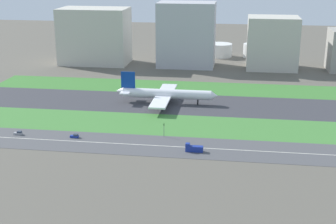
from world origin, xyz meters
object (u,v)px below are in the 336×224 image
object	(u,v)px
terminal_building	(95,36)
airliner	(164,94)
car_2	(18,133)
fuel_tank_west	(220,50)
traffic_light	(164,129)
office_tower	(272,43)
truck_0	(194,148)
fuel_tank_centre	(252,51)
hangar_building	(186,35)
car_0	(75,136)

from	to	relation	value
terminal_building	airliner	bearing A→B (deg)	-55.47
car_2	fuel_tank_west	size ratio (longest dim) A/B	0.20
traffic_light	fuel_tank_west	world-z (taller)	fuel_tank_west
office_tower	truck_0	bearing A→B (deg)	-103.75
fuel_tank_centre	office_tower	bearing A→B (deg)	-71.97
truck_0	traffic_light	size ratio (longest dim) A/B	1.17
airliner	hangar_building	world-z (taller)	hangar_building
airliner	car_0	size ratio (longest dim) A/B	14.77
hangar_building	fuel_tank_centre	distance (m)	75.27
truck_0	hangar_building	world-z (taller)	hangar_building
car_2	hangar_building	distance (m)	196.20
office_tower	fuel_tank_west	xyz separation A→B (m)	(-44.27, 45.00, -15.29)
hangar_building	fuel_tank_centre	bearing A→B (deg)	38.40
car_2	terminal_building	size ratio (longest dim) A/B	0.08
terminal_building	truck_0	bearing A→B (deg)	-61.45
fuel_tank_west	fuel_tank_centre	size ratio (longest dim) A/B	1.32
car_0	office_tower	bearing A→B (deg)	59.01
office_tower	terminal_building	bearing A→B (deg)	180.00
airliner	car_0	world-z (taller)	airliner
terminal_building	fuel_tank_centre	world-z (taller)	terminal_building
airliner	fuel_tank_centre	distance (m)	169.37
truck_0	car_0	size ratio (longest dim) A/B	1.91
car_2	terminal_building	distance (m)	183.80
car_2	office_tower	size ratio (longest dim) A/B	0.10
airliner	traffic_light	distance (m)	60.69
traffic_light	terminal_building	distance (m)	195.68
truck_0	fuel_tank_west	world-z (taller)	fuel_tank_west
traffic_light	fuel_tank_west	size ratio (longest dim) A/B	0.33
airliner	office_tower	world-z (taller)	office_tower
car_0	hangar_building	world-z (taller)	hangar_building
fuel_tank_west	fuel_tank_centre	xyz separation A→B (m)	(29.63, 0.00, 0.30)
traffic_light	fuel_tank_west	bearing A→B (deg)	84.83
terminal_building	fuel_tank_west	bearing A→B (deg)	22.78
airliner	terminal_building	bearing A→B (deg)	124.53
car_2	truck_0	world-z (taller)	truck_0
car_2	fuel_tank_centre	distance (m)	259.36
car_2	car_0	size ratio (longest dim) A/B	1.00
car_2	fuel_tank_west	distance (m)	246.40
fuel_tank_west	terminal_building	bearing A→B (deg)	-157.22
traffic_light	car_2	bearing A→B (deg)	-173.99
car_0	traffic_light	world-z (taller)	traffic_light
traffic_light	car_0	bearing A→B (deg)	-169.98
traffic_light	terminal_building	xyz separation A→B (m)	(-87.34, 174.01, 19.60)
office_tower	fuel_tank_centre	bearing A→B (deg)	108.03
car_0	fuel_tank_west	bearing A→B (deg)	74.01
truck_0	car_2	bearing A→B (deg)	-6.14
terminal_building	fuel_tank_centre	xyz separation A→B (m)	(136.79, 45.00, -17.44)
car_2	fuel_tank_centre	xyz separation A→B (m)	(125.33, 227.00, 5.53)
traffic_light	terminal_building	size ratio (longest dim) A/B	0.12
truck_0	office_tower	xyz separation A→B (m)	(46.98, 192.00, 19.78)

